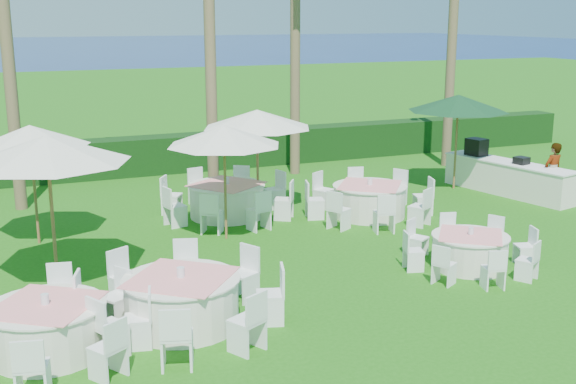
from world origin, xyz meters
name	(u,v)px	position (x,y,z in m)	size (l,w,h in m)	color
ground	(261,309)	(0.00, 0.00, 0.00)	(120.00, 120.00, 0.00)	#1B5C0F
hedge	(131,157)	(0.00, 12.00, 0.60)	(34.00, 1.00, 1.20)	black
ocean	(13,51)	(0.00, 102.00, 0.00)	(260.00, 260.00, 0.00)	#081956
banquet_table_a	(47,327)	(-3.61, -0.33, 0.42)	(3.17, 3.17, 0.96)	silver
banquet_table_b	(182,300)	(-1.46, -0.14, 0.45)	(3.39, 3.39, 1.03)	silver
banquet_table_c	(470,250)	(4.73, 0.39, 0.37)	(2.75, 2.75, 0.85)	silver
banquet_table_e	(227,199)	(1.32, 6.01, 0.45)	(3.44, 3.44, 1.03)	silver
banquet_table_f	(369,200)	(4.71, 4.61, 0.44)	(3.31, 3.31, 1.00)	silver
umbrella_a	(47,149)	(-3.22, 2.52, 2.68)	(3.05, 3.05, 2.94)	brown
umbrella_b	(224,135)	(0.71, 4.21, 2.42)	(2.63, 2.63, 2.66)	brown
umbrella_c	(30,136)	(-3.34, 5.51, 2.48)	(2.60, 2.60, 2.71)	brown
umbrella_d	(257,119)	(2.20, 6.11, 2.47)	(2.85, 2.85, 2.71)	brown
umbrella_green	(458,103)	(8.55, 6.34, 2.56)	(2.95, 2.95, 2.81)	brown
buffet_table	(507,176)	(9.58, 5.22, 0.51)	(1.77, 4.20, 1.46)	silver
staff_person	(553,172)	(10.20, 4.09, 0.82)	(0.60, 0.39, 1.64)	gray
palm_d	(295,25)	(4.99, 10.15, 4.74)	(4.33, 4.31, 8.58)	brown
palm_e	(453,16)	(10.33, 9.34, 5.02)	(4.40, 4.01, 9.11)	brown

